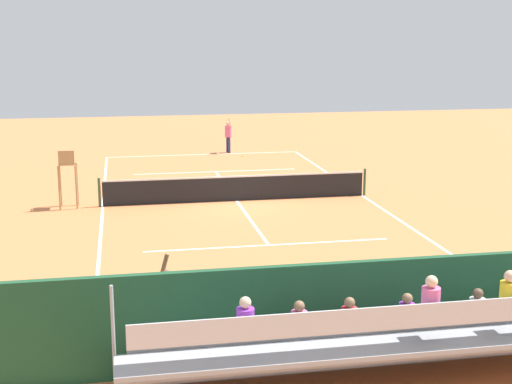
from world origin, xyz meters
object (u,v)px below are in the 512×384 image
(bleacher_stand, at_px, (380,342))
(tennis_ball_near, at_px, (243,156))
(tennis_racket, at_px, (217,154))
(courtside_bench, at_px, (423,312))
(line_judge, at_px, (169,301))
(tennis_net, at_px, (236,188))
(tennis_player, at_px, (228,134))
(equipment_bag, at_px, (356,337))
(umpire_chair, at_px, (67,172))

(bleacher_stand, height_order, tennis_ball_near, bleacher_stand)
(bleacher_stand, bearing_deg, tennis_racket, -91.43)
(courtside_bench, relative_size, line_judge, 0.93)
(bleacher_stand, height_order, line_judge, bleacher_stand)
(tennis_net, distance_m, tennis_player, 11.44)
(tennis_racket, bearing_deg, equipment_bag, 88.96)
(tennis_player, bearing_deg, equipment_bag, 87.45)
(tennis_net, distance_m, umpire_chair, 6.25)
(tennis_net, bearing_deg, tennis_ball_near, -101.05)
(umpire_chair, xyz_separation_m, tennis_racket, (-6.94, -11.01, -1.30))
(umpire_chair, distance_m, line_judge, 13.14)
(tennis_net, distance_m, equipment_bag, 13.41)
(umpire_chair, xyz_separation_m, tennis_player, (-7.60, -11.32, -0.30))
(courtside_bench, bearing_deg, umpire_chair, -59.00)
(tennis_net, bearing_deg, tennis_racket, -93.82)
(tennis_player, xyz_separation_m, line_judge, (4.85, 24.17, 0.00))
(tennis_ball_near, bearing_deg, tennis_racket, -44.36)
(equipment_bag, distance_m, tennis_ball_near, 23.33)
(umpire_chair, bearing_deg, tennis_racket, -122.22)
(umpire_chair, bearing_deg, equipment_bag, 115.82)
(tennis_racket, xyz_separation_m, tennis_ball_near, (-1.19, 1.16, 0.02))
(tennis_player, bearing_deg, umpire_chair, 56.14)
(tennis_racket, bearing_deg, tennis_ball_near, 135.64)
(bleacher_stand, xyz_separation_m, tennis_ball_near, (-1.85, -25.19, -0.90))
(equipment_bag, bearing_deg, tennis_player, -92.55)
(tennis_net, height_order, line_judge, line_judge)
(tennis_ball_near, relative_size, line_judge, 0.03)
(tennis_net, bearing_deg, equipment_bag, 91.26)
(tennis_player, bearing_deg, line_judge, 78.66)
(bleacher_stand, distance_m, tennis_ball_near, 25.27)
(umpire_chair, distance_m, equipment_bag, 14.96)
(tennis_net, xyz_separation_m, tennis_ball_near, (-1.93, -9.87, -0.47))
(tennis_net, relative_size, tennis_ball_near, 156.06)
(bleacher_stand, relative_size, line_judge, 4.70)
(bleacher_stand, relative_size, equipment_bag, 10.07)
(umpire_chair, bearing_deg, tennis_player, -123.86)
(tennis_racket, relative_size, line_judge, 0.30)
(umpire_chair, relative_size, tennis_racket, 3.67)
(umpire_chair, relative_size, line_judge, 1.11)
(tennis_player, relative_size, tennis_racket, 3.31)
(bleacher_stand, xyz_separation_m, umpire_chair, (6.28, -15.35, 0.38))
(bleacher_stand, height_order, tennis_racket, bleacher_stand)
(courtside_bench, relative_size, tennis_player, 0.93)
(equipment_bag, relative_size, line_judge, 0.47)
(tennis_ball_near, xyz_separation_m, line_judge, (5.37, 22.69, 0.98))
(courtside_bench, distance_m, tennis_racket, 24.33)
(umpire_chair, bearing_deg, line_judge, 102.09)
(tennis_player, xyz_separation_m, tennis_ball_near, (-0.53, 1.48, -0.98))
(courtside_bench, bearing_deg, tennis_ball_near, -90.34)
(tennis_net, height_order, tennis_racket, tennis_net)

